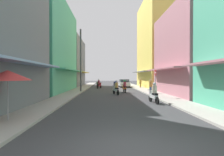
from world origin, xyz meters
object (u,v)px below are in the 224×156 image
motorbike_white (154,94)px  motorbike_orange (124,87)px  motorbike_maroon (99,84)px  motorbike_green (98,84)px  vendor_umbrella (8,75)px  street_sign_no_entry (155,79)px  pedestrian_midway (140,83)px  utility_pole (81,60)px  parked_car (124,83)px  pedestrian_crossing (151,86)px  motorbike_silver (116,88)px  motorbike_blue (115,83)px

motorbike_white → motorbike_orange: 8.40m
motorbike_maroon → motorbike_green: motorbike_maroon is taller
vendor_umbrella → street_sign_no_entry: (8.90, 8.14, -0.35)m
motorbike_white → pedestrian_midway: bearing=82.1°
pedestrian_midway → street_sign_no_entry: bearing=-95.3°
utility_pole → street_sign_no_entry: (7.83, -5.74, -2.34)m
street_sign_no_entry → motorbike_orange: bearing=114.0°
parked_car → pedestrian_crossing: pedestrian_crossing is taller
pedestrian_midway → motorbike_maroon: bearing=-175.3°
motorbike_silver → motorbike_white: 6.44m
motorbike_orange → parked_car: 10.28m
parked_car → utility_pole: bearing=-123.6°
motorbike_blue → motorbike_white: bearing=-86.0°
vendor_umbrella → pedestrian_crossing: bearing=51.4°
pedestrian_midway → vendor_umbrella: 23.25m
motorbike_silver → street_sign_no_entry: 4.67m
motorbike_orange → utility_pole: 6.45m
motorbike_green → pedestrian_midway: pedestrian_midway is taller
pedestrian_crossing → vendor_umbrella: bearing=-128.6°
pedestrian_midway → utility_pole: (-9.02, -7.03, 3.24)m
motorbike_white → pedestrian_crossing: pedestrian_crossing is taller
parked_car → pedestrian_crossing: (1.87, -11.85, 0.10)m
motorbike_maroon → vendor_umbrella: vendor_umbrella is taller
motorbike_blue → street_sign_no_entry: bearing=-82.7°
motorbike_white → motorbike_orange: (-1.32, 8.30, 0.00)m
motorbike_green → motorbike_blue: same height
motorbike_white → vendor_umbrella: 9.48m
motorbike_green → pedestrian_crossing: size_ratio=1.07×
motorbike_white → pedestrian_crossing: 6.86m
motorbike_silver → pedestrian_crossing: size_ratio=1.05×
pedestrian_crossing → utility_pole: 9.18m
motorbike_maroon → pedestrian_crossing: size_ratio=1.03×
motorbike_silver → motorbike_green: size_ratio=0.98×
motorbike_silver → motorbike_blue: motorbike_silver is taller
motorbike_silver → street_sign_no_entry: bearing=-39.2°
pedestrian_crossing → street_sign_no_entry: bearing=-98.0°
vendor_umbrella → street_sign_no_entry: street_sign_no_entry is taller
motorbike_white → street_sign_no_entry: street_sign_no_entry is taller
motorbike_silver → utility_pole: size_ratio=0.22×
motorbike_orange → utility_pole: (-5.49, 0.48, 3.35)m
motorbike_silver → parked_car: motorbike_silver is taller
motorbike_orange → pedestrian_midway: 8.30m
vendor_umbrella → parked_car: bearing=72.3°
motorbike_white → pedestrian_crossing: size_ratio=1.08×
motorbike_blue → pedestrian_crossing: pedestrian_crossing is taller
motorbike_white → pedestrian_crossing: (1.53, 6.69, 0.14)m
street_sign_no_entry → motorbike_maroon: bearing=115.4°
motorbike_orange → motorbike_green: bearing=110.2°
motorbike_blue → utility_pole: size_ratio=0.22×
vendor_umbrella → motorbike_maroon: bearing=81.3°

